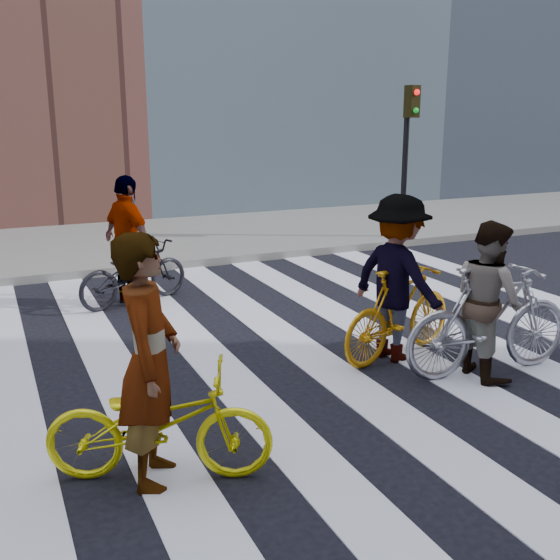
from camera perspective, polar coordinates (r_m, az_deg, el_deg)
ground at (r=7.96m, az=6.55°, el=-6.25°), size 100.00×100.00×0.00m
sidewalk_far at (r=14.65m, az=-8.69°, el=3.57°), size 100.00×5.00×0.15m
zebra_crosswalk at (r=7.96m, az=6.55°, el=-6.21°), size 8.25×10.00×0.01m
traffic_signal at (r=14.33m, az=11.11°, el=12.12°), size 0.22×0.42×3.33m
bike_yellow_left at (r=5.27m, az=-10.49°, el=-12.19°), size 1.86×1.26×0.93m
bike_silver_mid at (r=7.45m, az=17.81°, el=-3.36°), size 2.09×0.78×1.23m
bike_yellow_right at (r=7.71m, az=10.36°, el=-2.80°), size 1.89×0.99×1.09m
bike_dark_rear at (r=9.98m, az=-12.63°, el=0.63°), size 1.92×1.21×0.95m
rider_left at (r=5.05m, az=-11.32°, el=-6.95°), size 0.72×0.85×1.97m
rider_mid at (r=7.35m, az=17.66°, el=-1.63°), size 0.73×0.89×1.71m
rider_right at (r=7.58m, az=10.19°, el=0.14°), size 1.02×1.39×1.92m
rider_rear at (r=9.87m, az=-13.06°, el=3.33°), size 0.83×1.22×1.92m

